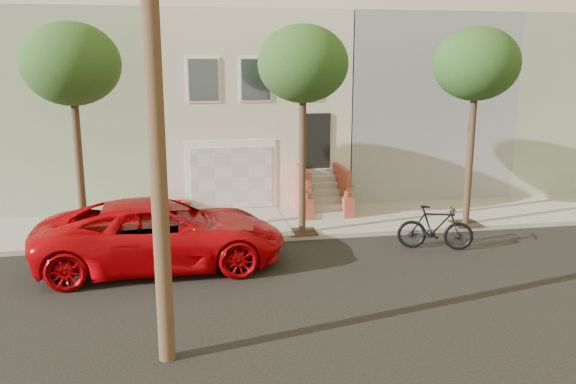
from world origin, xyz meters
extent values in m
plane|color=black|center=(0.00, 0.00, 0.00)|extent=(90.00, 90.00, 0.00)
cube|color=#9B998D|center=(0.00, 5.35, 0.07)|extent=(40.00, 3.70, 0.15)
cube|color=beige|center=(0.00, 11.20, 3.65)|extent=(7.00, 8.00, 7.00)
cube|color=#98AE8C|center=(-6.80, 11.20, 3.65)|extent=(6.50, 8.00, 7.00)
cube|color=gray|center=(6.80, 11.20, 3.65)|extent=(6.50, 8.00, 7.00)
cube|color=#98AE8C|center=(13.30, 11.20, 3.65)|extent=(6.50, 8.00, 7.00)
cube|color=white|center=(-0.90, 7.22, 1.40)|extent=(3.20, 0.12, 2.50)
cube|color=silver|center=(-0.90, 7.16, 1.30)|extent=(2.90, 0.06, 2.20)
cube|color=#9B998D|center=(-0.90, 5.35, 0.16)|extent=(3.20, 3.70, 0.02)
cube|color=maroon|center=(-3.10, 6.90, 0.37)|extent=(1.40, 0.45, 0.44)
cube|color=black|center=(2.20, 7.17, 2.55)|extent=(1.00, 0.06, 2.00)
cube|color=#3F4751|center=(-1.80, 7.17, 4.75)|extent=(1.00, 0.06, 1.40)
cube|color=white|center=(-1.80, 7.19, 4.75)|extent=(1.15, 0.05, 1.55)
cube|color=#3F4751|center=(0.00, 7.17, 4.75)|extent=(1.00, 0.06, 1.40)
cube|color=white|center=(0.00, 7.19, 4.75)|extent=(1.15, 0.05, 1.55)
cube|color=#3F4751|center=(1.80, 7.17, 4.75)|extent=(1.00, 0.06, 1.40)
cube|color=white|center=(1.80, 7.19, 4.75)|extent=(1.15, 0.05, 1.55)
cube|color=#9B998D|center=(2.20, 5.38, 0.25)|extent=(1.20, 0.28, 0.20)
cube|color=#9B998D|center=(2.20, 5.66, 0.45)|extent=(1.20, 0.28, 0.20)
cube|color=#9B998D|center=(2.20, 5.94, 0.65)|extent=(1.20, 0.28, 0.20)
cube|color=#9B998D|center=(2.20, 6.22, 0.85)|extent=(1.20, 0.28, 0.20)
cube|color=#9B998D|center=(2.20, 6.50, 1.05)|extent=(1.20, 0.28, 0.20)
cube|color=#9B998D|center=(2.20, 6.78, 1.25)|extent=(1.20, 0.28, 0.20)
cube|color=#9B998D|center=(2.20, 7.06, 1.45)|extent=(1.20, 0.28, 0.20)
cube|color=#983E31|center=(1.50, 6.22, 0.95)|extent=(0.18, 1.96, 1.60)
cube|color=#983E31|center=(2.90, 6.22, 0.95)|extent=(0.18, 1.96, 1.60)
cube|color=#983E31|center=(1.50, 5.34, 0.50)|extent=(0.35, 0.35, 0.70)
imported|color=#1C4017|center=(1.50, 5.34, 1.07)|extent=(0.40, 0.35, 0.45)
cube|color=#983E31|center=(2.90, 5.34, 0.50)|extent=(0.35, 0.35, 0.70)
imported|color=#1C4017|center=(2.90, 5.34, 1.07)|extent=(0.41, 0.35, 0.45)
cube|color=#2D2116|center=(-5.50, 3.90, 0.15)|extent=(0.90, 0.90, 0.02)
cylinder|color=#352318|center=(-5.50, 3.90, 2.25)|extent=(0.22, 0.22, 4.20)
ellipsoid|color=#1C4017|center=(-5.50, 3.90, 5.30)|extent=(2.70, 2.57, 2.29)
cube|color=#2D2116|center=(1.00, 3.90, 0.15)|extent=(0.90, 0.90, 0.02)
cylinder|color=#352318|center=(1.00, 3.90, 2.25)|extent=(0.22, 0.22, 4.20)
ellipsoid|color=#1C4017|center=(1.00, 3.90, 5.30)|extent=(2.70, 2.57, 2.29)
cube|color=#2D2116|center=(6.50, 3.90, 0.15)|extent=(0.90, 0.90, 0.02)
cylinder|color=#352318|center=(6.50, 3.90, 2.25)|extent=(0.22, 0.22, 4.20)
ellipsoid|color=#1C4017|center=(6.50, 3.90, 5.30)|extent=(2.70, 2.57, 2.29)
cylinder|color=#4A3322|center=(-3.00, -3.20, 5.00)|extent=(0.30, 0.30, 10.00)
imported|color=#B7030A|center=(-3.20, 1.92, 0.90)|extent=(6.56, 3.16, 1.80)
imported|color=black|center=(4.56, 1.99, 0.65)|extent=(2.25, 1.28, 1.30)
camera|label=1|loc=(-2.56, -13.30, 5.38)|focal=36.42mm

